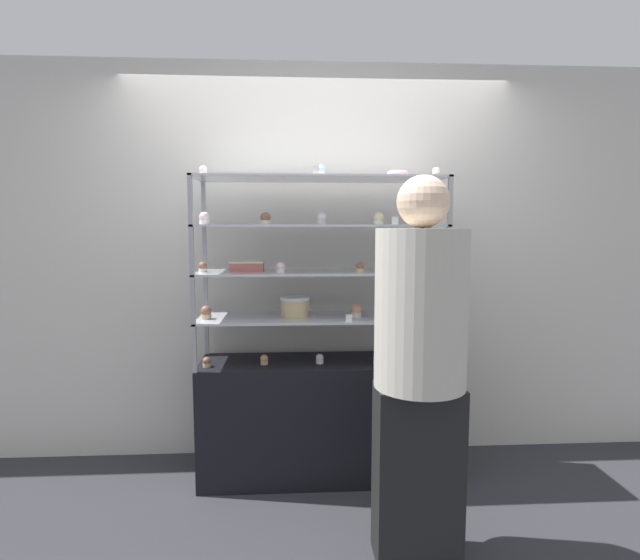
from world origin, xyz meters
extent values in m
plane|color=#2D2D33|center=(0.00, 0.00, 0.00)|extent=(20.00, 20.00, 0.00)
cube|color=silver|center=(0.00, 0.37, 1.30)|extent=(8.00, 0.05, 2.60)
cube|color=black|center=(0.00, 0.00, 0.36)|extent=(1.46, 0.44, 0.73)
cube|color=#99999E|center=(-0.72, 0.21, 0.87)|extent=(0.02, 0.02, 0.28)
cube|color=#99999E|center=(0.72, 0.21, 0.87)|extent=(0.02, 0.02, 0.28)
cube|color=#99999E|center=(-0.72, -0.21, 0.87)|extent=(0.02, 0.02, 0.28)
cube|color=#99999E|center=(0.72, -0.21, 0.87)|extent=(0.02, 0.02, 0.28)
cube|color=#B7BCC6|center=(0.00, 0.00, 1.00)|extent=(1.46, 0.44, 0.01)
cube|color=#99999E|center=(-0.72, 0.21, 1.14)|extent=(0.02, 0.02, 0.28)
cube|color=#99999E|center=(0.72, 0.21, 1.14)|extent=(0.02, 0.02, 0.28)
cube|color=#99999E|center=(-0.72, -0.21, 1.14)|extent=(0.02, 0.02, 0.28)
cube|color=#99999E|center=(0.72, -0.21, 1.14)|extent=(0.02, 0.02, 0.28)
cube|color=#B7BCC6|center=(0.00, 0.00, 1.27)|extent=(1.46, 0.44, 0.01)
cube|color=#99999E|center=(-0.72, 0.21, 1.42)|extent=(0.02, 0.02, 0.28)
cube|color=#99999E|center=(0.72, 0.21, 1.42)|extent=(0.02, 0.02, 0.28)
cube|color=#99999E|center=(-0.72, -0.21, 1.42)|extent=(0.02, 0.02, 0.28)
cube|color=#99999E|center=(0.72, -0.21, 1.42)|extent=(0.02, 0.02, 0.28)
cube|color=#B7BCC6|center=(0.00, 0.00, 1.55)|extent=(1.46, 0.44, 0.01)
cube|color=#99999E|center=(-0.72, 0.21, 1.69)|extent=(0.02, 0.02, 0.28)
cube|color=#99999E|center=(0.72, 0.21, 1.69)|extent=(0.02, 0.02, 0.28)
cube|color=#99999E|center=(-0.72, -0.21, 1.69)|extent=(0.02, 0.02, 0.28)
cube|color=#99999E|center=(0.72, -0.21, 1.69)|extent=(0.02, 0.02, 0.28)
cube|color=#B7BCC6|center=(0.00, 0.00, 1.83)|extent=(1.46, 0.44, 0.01)
cylinder|color=#DBBC84|center=(-0.15, 0.01, 1.05)|extent=(0.17, 0.17, 0.10)
cylinder|color=white|center=(-0.15, 0.01, 1.11)|extent=(0.18, 0.18, 0.02)
cube|color=#C66660|center=(-0.44, 0.02, 1.30)|extent=(0.20, 0.12, 0.05)
cube|color=#F4EAB2|center=(-0.44, 0.02, 1.33)|extent=(0.20, 0.13, 0.01)
cylinder|color=#CCB28C|center=(-0.67, -0.10, 0.74)|extent=(0.04, 0.04, 0.02)
sphere|color=#8C5B42|center=(-0.67, -0.10, 0.76)|extent=(0.05, 0.05, 0.05)
cylinder|color=#CCB28C|center=(-0.34, -0.06, 0.74)|extent=(0.04, 0.04, 0.02)
sphere|color=#E5996B|center=(-0.34, -0.06, 0.76)|extent=(0.05, 0.05, 0.05)
cylinder|color=white|center=(-0.01, -0.06, 0.74)|extent=(0.04, 0.04, 0.02)
sphere|color=silver|center=(-0.01, -0.06, 0.76)|extent=(0.05, 0.05, 0.05)
cylinder|color=white|center=(0.33, -0.10, 0.74)|extent=(0.04, 0.04, 0.02)
sphere|color=#8C5B42|center=(0.33, -0.10, 0.76)|extent=(0.05, 0.05, 0.05)
cylinder|color=beige|center=(0.67, -0.12, 0.74)|extent=(0.04, 0.04, 0.02)
sphere|color=silver|center=(0.67, -0.12, 0.76)|extent=(0.05, 0.05, 0.05)
cube|color=white|center=(0.37, -0.20, 0.75)|extent=(0.04, 0.00, 0.04)
cylinder|color=#CCB28C|center=(-0.67, -0.05, 1.02)|extent=(0.06, 0.06, 0.03)
sphere|color=#8C5B42|center=(-0.67, -0.05, 1.05)|extent=(0.06, 0.06, 0.06)
cylinder|color=beige|center=(0.22, -0.04, 1.02)|extent=(0.06, 0.06, 0.03)
sphere|color=#E5996B|center=(0.22, -0.04, 1.05)|extent=(0.06, 0.06, 0.06)
cylinder|color=white|center=(0.65, -0.06, 1.02)|extent=(0.06, 0.06, 0.03)
sphere|color=silver|center=(0.65, -0.06, 1.05)|extent=(0.06, 0.06, 0.06)
cube|color=white|center=(0.15, -0.20, 1.03)|extent=(0.04, 0.00, 0.04)
cylinder|color=white|center=(-0.69, -0.04, 1.29)|extent=(0.05, 0.05, 0.02)
sphere|color=#8C5B42|center=(-0.69, -0.04, 1.32)|extent=(0.05, 0.05, 0.05)
cylinder|color=white|center=(-0.23, -0.08, 1.29)|extent=(0.05, 0.05, 0.02)
sphere|color=silver|center=(-0.23, -0.08, 1.32)|extent=(0.05, 0.05, 0.05)
cylinder|color=#CCB28C|center=(0.23, -0.09, 1.29)|extent=(0.05, 0.05, 0.02)
sphere|color=#8C5B42|center=(0.23, -0.09, 1.32)|extent=(0.05, 0.05, 0.05)
cylinder|color=#CCB28C|center=(0.67, -0.05, 1.29)|extent=(0.05, 0.05, 0.02)
sphere|color=#F4EAB2|center=(0.67, -0.05, 1.32)|extent=(0.05, 0.05, 0.05)
cube|color=white|center=(0.41, -0.20, 1.30)|extent=(0.04, 0.00, 0.04)
cylinder|color=beige|center=(-0.66, -0.10, 1.57)|extent=(0.06, 0.06, 0.03)
sphere|color=silver|center=(-0.66, -0.10, 1.60)|extent=(0.06, 0.06, 0.06)
cylinder|color=beige|center=(-0.32, -0.05, 1.57)|extent=(0.06, 0.06, 0.03)
sphere|color=#8C5B42|center=(-0.32, -0.05, 1.60)|extent=(0.06, 0.06, 0.06)
cylinder|color=beige|center=(0.01, -0.05, 1.57)|extent=(0.06, 0.06, 0.03)
sphere|color=white|center=(0.01, -0.05, 1.60)|extent=(0.06, 0.06, 0.06)
cylinder|color=white|center=(0.34, -0.09, 1.57)|extent=(0.06, 0.06, 0.03)
sphere|color=#F4EAB2|center=(0.34, -0.09, 1.60)|extent=(0.06, 0.06, 0.06)
cylinder|color=white|center=(0.68, -0.08, 1.57)|extent=(0.06, 0.06, 0.03)
sphere|color=#E5996B|center=(0.68, -0.08, 1.60)|extent=(0.06, 0.06, 0.06)
cube|color=white|center=(0.41, -0.20, 1.58)|extent=(0.04, 0.00, 0.04)
cylinder|color=white|center=(-0.67, -0.05, 1.84)|extent=(0.04, 0.04, 0.02)
sphere|color=silver|center=(-0.67, -0.05, 1.87)|extent=(0.05, 0.05, 0.05)
cylinder|color=white|center=(0.00, -0.11, 1.84)|extent=(0.04, 0.04, 0.02)
sphere|color=silver|center=(0.00, -0.11, 1.87)|extent=(0.05, 0.05, 0.05)
cylinder|color=#CCB28C|center=(0.68, -0.04, 1.84)|extent=(0.04, 0.04, 0.02)
sphere|color=white|center=(0.68, -0.04, 1.87)|extent=(0.05, 0.05, 0.05)
cube|color=white|center=(-0.03, -0.20, 1.85)|extent=(0.04, 0.00, 0.04)
torus|color=#EFB2BC|center=(0.46, -0.02, 1.85)|extent=(0.13, 0.13, 0.04)
cube|color=black|center=(0.41, -0.81, 0.41)|extent=(0.39, 0.22, 0.82)
cylinder|color=beige|center=(0.41, -0.81, 1.18)|extent=(0.41, 0.41, 0.71)
sphere|color=beige|center=(0.41, -0.81, 1.65)|extent=(0.23, 0.23, 0.23)
camera|label=1|loc=(-0.17, -2.97, 1.54)|focal=28.00mm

